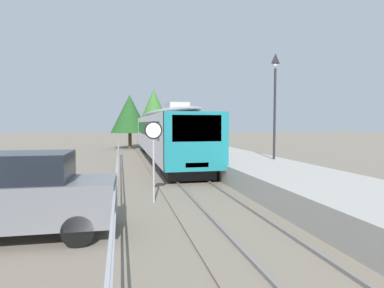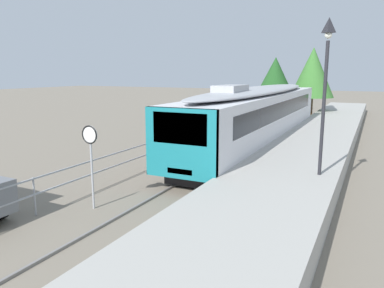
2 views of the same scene
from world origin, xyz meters
name	(u,v)px [view 1 (image 1 of 2)]	position (x,y,z in m)	size (l,w,h in m)	color
ground_plane	(124,169)	(-3.00, 22.00, 0.00)	(160.00, 160.00, 0.00)	slate
track_rails	(173,167)	(0.00, 22.00, 0.03)	(3.20, 60.00, 0.14)	slate
commuter_train	(165,131)	(0.00, 25.62, 2.15)	(2.82, 20.37, 3.74)	silver
station_platform	(224,159)	(3.25, 22.00, 0.45)	(3.90, 60.00, 0.90)	#A8A59E
platform_lamp_mid_platform	(275,86)	(4.53, 17.57, 4.62)	(0.34, 0.34, 5.35)	#232328
speed_limit_sign	(153,141)	(-2.06, 13.27, 2.12)	(0.61, 0.10, 2.81)	#9EA0A5
carpark_fence	(116,185)	(-3.30, 12.00, 0.91)	(0.06, 36.06, 1.25)	#9EA0A5
parked_suv_grey	(13,194)	(-5.65, 10.50, 1.06)	(4.64, 2.00, 2.04)	slate
tree_behind_carpark	(154,109)	(0.69, 40.57, 4.42)	(3.99, 3.99, 6.71)	brown
tree_behind_station_far	(130,114)	(-2.15, 38.05, 3.75)	(4.06, 4.06, 5.79)	brown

